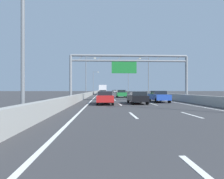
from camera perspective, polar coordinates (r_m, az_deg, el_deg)
The scene contains 53 objects.
ground_plane at distance 99.72m, azimuth -0.61°, elevation -0.95°, with size 260.00×260.00×0.00m, color #38383A.
lane_dash_left_1 at distance 12.38m, azimuth 6.02°, elevation -7.28°, with size 0.16×3.00×0.01m, color white.
lane_dash_left_2 at distance 21.27m, azimuth 2.32°, elevation -4.25°, with size 0.16×3.00×0.01m, color white.
lane_dash_left_3 at distance 30.23m, azimuth 0.82°, elevation -3.01°, with size 0.16×3.00×0.01m, color white.
lane_dash_left_4 at distance 39.21m, azimuth 0.01°, elevation -2.33°, with size 0.16×3.00×0.01m, color white.
lane_dash_left_5 at distance 48.20m, azimuth -0.50°, elevation -1.91°, with size 0.16×3.00×0.01m, color white.
lane_dash_left_6 at distance 57.19m, azimuth -0.85°, elevation -1.61°, with size 0.16×3.00×0.01m, color white.
lane_dash_left_7 at distance 66.18m, azimuth -1.10°, elevation -1.40°, with size 0.16×3.00×0.01m, color white.
lane_dash_left_8 at distance 75.17m, azimuth -1.30°, elevation -1.24°, with size 0.16×3.00×0.01m, color white.
lane_dash_left_9 at distance 84.17m, azimuth -1.45°, elevation -1.11°, with size 0.16×3.00×0.01m, color white.
lane_dash_left_10 at distance 93.17m, azimuth -1.57°, elevation -1.01°, with size 0.16×3.00×0.01m, color white.
lane_dash_left_11 at distance 102.16m, azimuth -1.67°, elevation -0.93°, with size 0.16×3.00×0.01m, color white.
lane_dash_left_12 at distance 111.16m, azimuth -1.76°, elevation -0.86°, with size 0.16×3.00×0.01m, color white.
lane_dash_left_13 at distance 120.16m, azimuth -1.83°, elevation -0.80°, with size 0.16×3.00×0.01m, color white.
lane_dash_left_14 at distance 129.16m, azimuth -1.89°, elevation -0.75°, with size 0.16×3.00×0.01m, color white.
lane_dash_left_15 at distance 138.16m, azimuth -1.94°, elevation -0.70°, with size 0.16×3.00×0.01m, color white.
lane_dash_left_16 at distance 147.16m, azimuth -1.99°, elevation -0.66°, with size 0.16×3.00×0.01m, color white.
lane_dash_left_17 at distance 156.15m, azimuth -2.03°, elevation -0.63°, with size 0.16×3.00×0.01m, color white.
lane_dash_right_1 at distance 13.40m, azimuth 21.53°, elevation -6.72°, with size 0.16×3.00×0.01m, color white.
lane_dash_right_2 at distance 21.89m, azimuth 11.78°, elevation -4.13°, with size 0.16×3.00×0.01m, color white.
lane_dash_right_3 at distance 30.67m, azimuth 7.56°, elevation -2.96°, with size 0.16×3.00×0.01m, color white.
lane_dash_right_4 at distance 39.55m, azimuth 5.23°, elevation -2.31°, with size 0.16×3.00×0.01m, color white.
lane_dash_right_5 at distance 48.47m, azimuth 3.76°, elevation -1.90°, with size 0.16×3.00×0.01m, color white.
lane_dash_right_6 at distance 57.42m, azimuth 2.75°, elevation -1.61°, with size 0.16×3.00×0.01m, color white.
lane_dash_right_7 at distance 66.38m, azimuth 2.01°, elevation -1.40°, with size 0.16×3.00×0.01m, color white.
lane_dash_right_8 at distance 75.35m, azimuth 1.44°, elevation -1.24°, with size 0.16×3.00×0.01m, color white.
lane_dash_right_9 at distance 84.33m, azimuth 1.00°, elevation -1.11°, with size 0.16×3.00×0.01m, color white.
lane_dash_right_10 at distance 93.31m, azimuth 0.64°, elevation -1.01°, with size 0.16×3.00×0.01m, color white.
lane_dash_right_11 at distance 102.29m, azimuth 0.35°, elevation -0.93°, with size 0.16×3.00×0.01m, color white.
lane_dash_right_12 at distance 111.28m, azimuth 0.10°, elevation -0.86°, with size 0.16×3.00×0.01m, color white.
lane_dash_right_13 at distance 120.27m, azimuth -0.11°, elevation -0.80°, with size 0.16×3.00×0.01m, color white.
lane_dash_right_14 at distance 129.26m, azimuth -0.29°, elevation -0.74°, with size 0.16×3.00×0.01m, color white.
lane_dash_right_15 at distance 138.25m, azimuth -0.45°, elevation -0.70°, with size 0.16×3.00×0.01m, color white.
lane_dash_right_16 at distance 147.25m, azimuth -0.59°, elevation -0.66°, with size 0.16×3.00×0.01m, color white.
lane_dash_right_17 at distance 156.24m, azimuth -0.71°, elevation -0.63°, with size 0.16×3.00×0.01m, color white.
edge_line_left at distance 87.66m, azimuth -3.75°, elevation -1.07°, with size 0.16×176.00×0.01m, color white.
edge_line_right at distance 88.10m, azimuth 3.09°, elevation -1.07°, with size 0.16×176.00×0.01m, color white.
barrier_left at distance 109.69m, azimuth -4.41°, elevation -0.62°, with size 0.45×220.00×0.95m.
barrier_right at distance 110.15m, azimuth 2.79°, elevation -0.62°, with size 0.45×220.00×0.95m.
sign_gantry at distance 27.63m, azimuth 4.76°, elevation 6.76°, with size 16.24×0.36×6.36m.
streetlamp_left_near at distance 11.68m, azimuth -22.86°, elevation 19.11°, with size 2.58×0.28×9.50m.
streetlamp_left_mid at distance 49.38m, azimuth -7.14°, elevation 4.40°, with size 2.58×0.28×9.50m.
streetlamp_right_mid at distance 50.47m, azimuth 10.06°, elevation 4.30°, with size 2.58×0.28×9.50m.
streetlamp_left_far at distance 87.97m, azimuth -5.20°, elevation 2.44°, with size 2.58×0.28×9.50m.
streetlamp_right_far at distance 88.59m, azimuth 4.51°, elevation 2.43°, with size 2.58×0.28×9.50m.
green_car at distance 40.02m, azimuth 2.64°, elevation -1.18°, with size 1.80×4.11×1.52m.
red_car at distance 21.70m, azimuth -2.03°, elevation -2.25°, with size 1.71×4.70×1.40m.
white_car at distance 48.92m, azimuth -2.64°, elevation -1.00°, with size 1.85×4.18×1.48m.
blue_car at distance 25.81m, azimuth 13.13°, elevation -1.88°, with size 1.75×4.51×1.42m.
silver_car at distance 120.63m, azimuth 0.80°, elevation -0.44°, with size 1.85×4.17×1.44m.
yellow_car at distance 83.67m, azimuth 2.23°, elevation -0.62°, with size 1.84×4.48×1.43m.
black_car at distance 22.52m, azimuth 7.16°, elevation -2.20°, with size 1.75×4.64×1.37m.
box_truck at distance 64.66m, azimuth -2.67°, elevation 0.03°, with size 2.32×8.01×3.02m.
Camera 1 is at (-3.66, 0.36, 1.56)m, focal length 32.20 mm.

